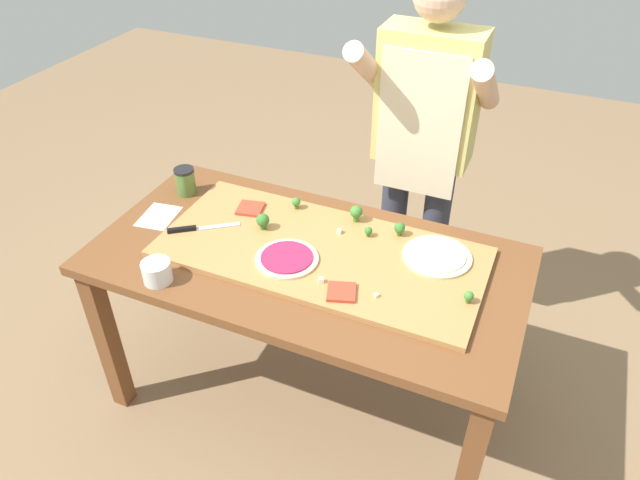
{
  "coord_description": "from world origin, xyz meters",
  "views": [
    {
      "loc": [
        0.73,
        -1.55,
        2.15
      ],
      "look_at": [
        0.06,
        -0.01,
        0.89
      ],
      "focal_mm": 33.28,
      "sensor_mm": 36.0,
      "label": 1
    }
  ],
  "objects_px": {
    "broccoli_floret_back_mid": "(296,202)",
    "chefs_knife": "(194,228)",
    "cheese_crumble_b": "(376,295)",
    "flour_cup": "(157,273)",
    "sauce_jar": "(185,181)",
    "pizza_slice_far_right": "(341,292)",
    "pizza_whole_beet_magenta": "(287,258)",
    "cheese_crumble_a": "(321,280)",
    "cook_center": "(423,138)",
    "cheese_crumble_c": "(340,231)",
    "broccoli_floret_center_left": "(356,212)",
    "pizza_whole_white_garlic": "(437,256)",
    "broccoli_floret_back_right": "(469,296)",
    "recipe_note": "(158,217)",
    "prep_table": "(307,279)",
    "pizza_slice_near_right": "(250,208)",
    "broccoli_floret_center_right": "(400,228)",
    "broccoli_floret_front_right": "(263,221)",
    "broccoli_floret_front_left": "(368,231)"
  },
  "relations": [
    {
      "from": "broccoli_floret_back_mid",
      "to": "chefs_knife",
      "type": "bearing_deg",
      "value": -135.7
    },
    {
      "from": "cheese_crumble_b",
      "to": "flour_cup",
      "type": "bearing_deg",
      "value": -164.67
    },
    {
      "from": "chefs_knife",
      "to": "sauce_jar",
      "type": "bearing_deg",
      "value": 128.81
    },
    {
      "from": "pizza_slice_far_right",
      "to": "pizza_whole_beet_magenta",
      "type": "bearing_deg",
      "value": 160.45
    },
    {
      "from": "cheese_crumble_a",
      "to": "sauce_jar",
      "type": "bearing_deg",
      "value": 156.93
    },
    {
      "from": "cook_center",
      "to": "cheese_crumble_c",
      "type": "bearing_deg",
      "value": -107.17
    },
    {
      "from": "broccoli_floret_center_left",
      "to": "sauce_jar",
      "type": "distance_m",
      "value": 0.75
    },
    {
      "from": "pizza_whole_beet_magenta",
      "to": "cheese_crumble_b",
      "type": "bearing_deg",
      "value": -8.98
    },
    {
      "from": "pizza_whole_white_garlic",
      "to": "broccoli_floret_back_right",
      "type": "distance_m",
      "value": 0.25
    },
    {
      "from": "pizza_whole_white_garlic",
      "to": "recipe_note",
      "type": "height_order",
      "value": "pizza_whole_white_garlic"
    },
    {
      "from": "prep_table",
      "to": "chefs_knife",
      "type": "bearing_deg",
      "value": -174.48
    },
    {
      "from": "cheese_crumble_a",
      "to": "prep_table",
      "type": "bearing_deg",
      "value": 131.77
    },
    {
      "from": "pizza_whole_beet_magenta",
      "to": "pizza_whole_white_garlic",
      "type": "distance_m",
      "value": 0.54
    },
    {
      "from": "broccoli_floret_back_mid",
      "to": "cheese_crumble_a",
      "type": "distance_m",
      "value": 0.47
    },
    {
      "from": "pizza_slice_near_right",
      "to": "prep_table",
      "type": "bearing_deg",
      "value": -27.01
    },
    {
      "from": "prep_table",
      "to": "pizza_slice_near_right",
      "type": "height_order",
      "value": "pizza_slice_near_right"
    },
    {
      "from": "broccoli_floret_back_right",
      "to": "cheese_crumble_a",
      "type": "height_order",
      "value": "broccoli_floret_back_right"
    },
    {
      "from": "chefs_knife",
      "to": "pizza_slice_near_right",
      "type": "bearing_deg",
      "value": 57.46
    },
    {
      "from": "pizza_whole_white_garlic",
      "to": "cook_center",
      "type": "distance_m",
      "value": 0.6
    },
    {
      "from": "broccoli_floret_back_mid",
      "to": "recipe_note",
      "type": "xyz_separation_m",
      "value": [
        -0.5,
        -0.25,
        -0.05
      ]
    },
    {
      "from": "pizza_slice_far_right",
      "to": "cheese_crumble_a",
      "type": "relative_size",
      "value": 5.44
    },
    {
      "from": "broccoli_floret_back_right",
      "to": "sauce_jar",
      "type": "bearing_deg",
      "value": 169.67
    },
    {
      "from": "broccoli_floret_back_mid",
      "to": "cook_center",
      "type": "relative_size",
      "value": 0.03
    },
    {
      "from": "broccoli_floret_center_right",
      "to": "pizza_slice_near_right",
      "type": "bearing_deg",
      "value": -173.08
    },
    {
      "from": "pizza_whole_white_garlic",
      "to": "cheese_crumble_b",
      "type": "distance_m",
      "value": 0.32
    },
    {
      "from": "cheese_crumble_b",
      "to": "cook_center",
      "type": "distance_m",
      "value": 0.84
    },
    {
      "from": "pizza_slice_far_right",
      "to": "broccoli_floret_front_right",
      "type": "relative_size",
      "value": 1.44
    },
    {
      "from": "chefs_knife",
      "to": "flour_cup",
      "type": "height_order",
      "value": "flour_cup"
    },
    {
      "from": "broccoli_floret_center_right",
      "to": "recipe_note",
      "type": "xyz_separation_m",
      "value": [
        -0.94,
        -0.24,
        -0.05
      ]
    },
    {
      "from": "broccoli_floret_front_right",
      "to": "broccoli_floret_center_right",
      "type": "bearing_deg",
      "value": 18.83
    },
    {
      "from": "pizza_whole_beet_magenta",
      "to": "cheese_crumble_c",
      "type": "distance_m",
      "value": 0.26
    },
    {
      "from": "broccoli_floret_center_right",
      "to": "broccoli_floret_front_right",
      "type": "bearing_deg",
      "value": -161.17
    },
    {
      "from": "broccoli_floret_front_left",
      "to": "recipe_note",
      "type": "bearing_deg",
      "value": -167.27
    },
    {
      "from": "pizza_slice_near_right",
      "to": "flour_cup",
      "type": "xyz_separation_m",
      "value": [
        -0.1,
        -0.49,
        0.01
      ]
    },
    {
      "from": "cheese_crumble_b",
      "to": "chefs_knife",
      "type": "bearing_deg",
      "value": 174.02
    },
    {
      "from": "broccoli_floret_center_right",
      "to": "cheese_crumble_a",
      "type": "bearing_deg",
      "value": -113.95
    },
    {
      "from": "broccoli_floret_front_left",
      "to": "broccoli_floret_front_right",
      "type": "height_order",
      "value": "broccoli_floret_front_right"
    },
    {
      "from": "prep_table",
      "to": "cheese_crumble_b",
      "type": "xyz_separation_m",
      "value": [
        0.32,
        -0.13,
        0.13
      ]
    },
    {
      "from": "recipe_note",
      "to": "pizza_slice_far_right",
      "type": "bearing_deg",
      "value": -10.09
    },
    {
      "from": "pizza_whole_white_garlic",
      "to": "pizza_whole_beet_magenta",
      "type": "bearing_deg",
      "value": -155.0
    },
    {
      "from": "pizza_whole_white_garlic",
      "to": "cheese_crumble_b",
      "type": "relative_size",
      "value": 19.63
    },
    {
      "from": "pizza_whole_beet_magenta",
      "to": "pizza_slice_far_right",
      "type": "bearing_deg",
      "value": -19.55
    },
    {
      "from": "pizza_whole_white_garlic",
      "to": "pizza_slice_far_right",
      "type": "xyz_separation_m",
      "value": [
        -0.25,
        -0.32,
        -0.0
      ]
    },
    {
      "from": "broccoli_floret_back_right",
      "to": "flour_cup",
      "type": "xyz_separation_m",
      "value": [
        -1.02,
        -0.3,
        -0.01
      ]
    },
    {
      "from": "pizza_slice_far_right",
      "to": "broccoli_floret_back_right",
      "type": "distance_m",
      "value": 0.42
    },
    {
      "from": "cook_center",
      "to": "recipe_note",
      "type": "bearing_deg",
      "value": -142.1
    },
    {
      "from": "pizza_slice_near_right",
      "to": "broccoli_floret_front_right",
      "type": "bearing_deg",
      "value": -41.01
    },
    {
      "from": "broccoli_floret_back_right",
      "to": "cook_center",
      "type": "xyz_separation_m",
      "value": [
        -0.37,
        0.72,
        0.16
      ]
    },
    {
      "from": "pizza_whole_white_garlic",
      "to": "broccoli_floret_front_left",
      "type": "bearing_deg",
      "value": 175.19
    },
    {
      "from": "pizza_whole_white_garlic",
      "to": "broccoli_floret_back_mid",
      "type": "bearing_deg",
      "value": 171.86
    }
  ]
}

